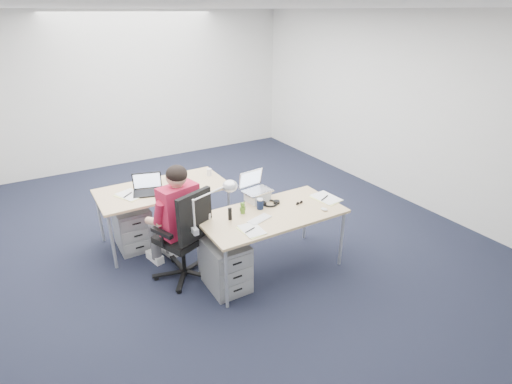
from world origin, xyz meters
TOP-DOWN VIEW (x-y plane):
  - floor at (0.00, 0.00)m, footprint 7.00×7.00m
  - room at (0.00, 0.00)m, footprint 6.02×7.02m
  - desk_near at (0.12, -0.97)m, footprint 1.60×0.80m
  - desk_far at (-0.69, 0.31)m, footprint 1.60×0.80m
  - office_chair at (-0.79, -0.62)m, footprint 0.90×0.90m
  - seated_person at (-0.83, -0.44)m, footprint 0.52×0.79m
  - drawer_pedestal_near at (-0.48, -1.01)m, footprint 0.40×0.50m
  - drawer_pedestal_far at (-1.12, 0.33)m, footprint 0.40×0.50m
  - silver_laptop at (0.15, -0.63)m, footprint 0.35×0.29m
  - wireless_keyboard at (-0.08, -1.04)m, footprint 0.30×0.19m
  - computer_mouse at (0.66, -1.22)m, footprint 0.08×0.10m
  - headphones at (0.22, -0.78)m, footprint 0.27×0.24m
  - can_koozie at (0.06, -0.82)m, footprint 0.08×0.08m
  - water_bottle at (-0.63, -0.64)m, footprint 0.10×0.10m
  - bear_figurine at (-0.16, -0.82)m, footprint 0.08×0.06m
  - book_stack at (-0.63, -0.68)m, footprint 0.26×0.22m
  - cordless_phone at (-0.35, -0.88)m, footprint 0.04×0.03m
  - papers_left at (-0.27, -1.20)m, footprint 0.20×0.29m
  - papers_right at (0.87, -1.00)m, footprint 0.28×0.36m
  - sunglasses at (0.52, -0.95)m, footprint 0.11×0.06m
  - desk_lamp at (-0.63, -0.97)m, footprint 0.48×0.25m
  - dark_laptop at (-0.90, 0.23)m, footprint 0.43×0.42m
  - far_cup at (-0.01, 0.38)m, footprint 0.08×0.08m
  - far_papers at (-1.11, 0.28)m, footprint 0.34×0.39m

SIDE VIEW (x-z plane):
  - floor at x=0.00m, z-range 0.00..0.00m
  - drawer_pedestal_near at x=-0.48m, z-range 0.00..0.55m
  - drawer_pedestal_far at x=-1.12m, z-range 0.00..0.55m
  - office_chair at x=-0.79m, z-range -0.24..0.86m
  - seated_person at x=-0.83m, z-range 0.00..1.33m
  - desk_near at x=0.12m, z-range 0.32..1.05m
  - desk_far at x=-0.69m, z-range 0.32..1.05m
  - far_papers at x=-1.11m, z-range 0.73..0.74m
  - papers_left at x=-0.27m, z-range 0.73..0.74m
  - papers_right at x=0.87m, z-range 0.73..0.74m
  - wireless_keyboard at x=-0.08m, z-range 0.73..0.74m
  - sunglasses at x=0.52m, z-range 0.73..0.75m
  - computer_mouse at x=0.66m, z-range 0.73..0.76m
  - headphones at x=0.22m, z-range 0.73..0.77m
  - far_cup at x=-0.01m, z-range 0.73..0.82m
  - book_stack at x=-0.63m, z-range 0.73..0.83m
  - can_koozie at x=0.06m, z-range 0.73..0.85m
  - bear_figurine at x=-0.16m, z-range 0.73..0.87m
  - cordless_phone at x=-0.35m, z-range 0.73..0.87m
  - dark_laptop at x=-0.90m, z-range 0.73..0.98m
  - water_bottle at x=-0.63m, z-range 0.73..0.99m
  - silver_laptop at x=0.15m, z-range 0.73..1.07m
  - desk_lamp at x=-0.63m, z-range 0.73..1.25m
  - room at x=0.00m, z-range 0.31..3.12m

